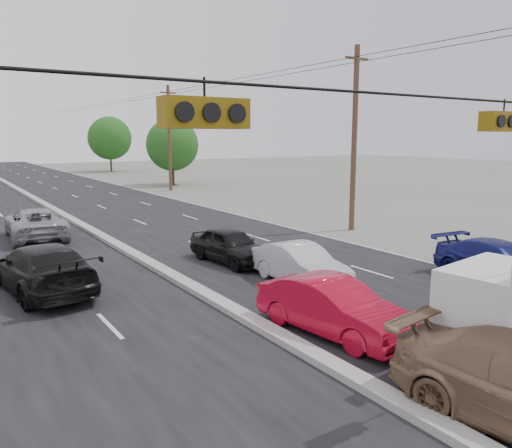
# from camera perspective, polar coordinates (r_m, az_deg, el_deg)

# --- Properties ---
(ground) EXTENTS (200.00, 200.00, 0.00)m
(ground) POSITION_cam_1_polar(r_m,az_deg,el_deg) (10.28, 19.31, -20.94)
(ground) COLOR #606356
(ground) RESTS_ON ground
(road_surface) EXTENTS (20.00, 160.00, 0.02)m
(road_surface) POSITION_cam_1_polar(r_m,az_deg,el_deg) (36.29, -21.49, 1.04)
(road_surface) COLOR black
(road_surface) RESTS_ON ground
(center_median) EXTENTS (0.50, 160.00, 0.20)m
(center_median) POSITION_cam_1_polar(r_m,az_deg,el_deg) (36.28, -21.50, 1.19)
(center_median) COLOR gray
(center_median) RESTS_ON ground
(utility_pole_right_b) EXTENTS (1.60, 0.30, 10.00)m
(utility_pole_right_b) POSITION_cam_1_polar(r_m,az_deg,el_deg) (28.21, 11.17, 9.61)
(utility_pole_right_b) COLOR #422D1E
(utility_pole_right_b) RESTS_ON ground
(utility_pole_right_c) EXTENTS (1.60, 0.30, 10.00)m
(utility_pole_right_c) POSITION_cam_1_polar(r_m,az_deg,el_deg) (49.30, -9.88, 9.71)
(utility_pole_right_c) COLOR #422D1E
(utility_pole_right_c) RESTS_ON ground
(traffic_signals) EXTENTS (25.00, 0.30, 0.54)m
(traffic_signals) POSITION_cam_1_polar(r_m,az_deg,el_deg) (10.05, 26.10, 10.71)
(traffic_signals) COLOR black
(traffic_signals) RESTS_ON ground
(tree_right_mid) EXTENTS (5.60, 5.60, 7.14)m
(tree_right_mid) POSITION_cam_1_polar(r_m,az_deg,el_deg) (54.89, -9.54, 8.93)
(tree_right_mid) COLOR #382619
(tree_right_mid) RESTS_ON ground
(tree_right_far) EXTENTS (6.40, 6.40, 8.16)m
(tree_right_far) POSITION_cam_1_polar(r_m,az_deg,el_deg) (78.69, -16.37, 9.39)
(tree_right_far) COLOR #382619
(tree_right_far) RESTS_ON ground
(red_sedan) EXTENTS (2.14, 4.62, 1.47)m
(red_sedan) POSITION_cam_1_polar(r_m,az_deg,el_deg) (13.49, 8.80, -9.44)
(red_sedan) COLOR #B30B23
(red_sedan) RESTS_ON ground
(queue_car_a) EXTENTS (2.10, 4.38, 1.45)m
(queue_car_a) POSITION_cam_1_polar(r_m,az_deg,el_deg) (20.73, -2.95, -2.50)
(queue_car_a) COLOR black
(queue_car_a) RESTS_ON ground
(queue_car_b) EXTENTS (1.61, 4.34, 1.42)m
(queue_car_b) POSITION_cam_1_polar(r_m,az_deg,el_deg) (17.75, 5.10, -4.70)
(queue_car_b) COLOR #BABABC
(queue_car_b) RESTS_ON ground
(queue_car_d) EXTENTS (2.74, 5.40, 1.50)m
(queue_car_d) POSITION_cam_1_polar(r_m,az_deg,el_deg) (19.65, 26.37, -4.15)
(queue_car_d) COLOR navy
(queue_car_d) RESTS_ON ground
(oncoming_near) EXTENTS (2.98, 5.94, 1.65)m
(oncoming_near) POSITION_cam_1_polar(r_m,az_deg,el_deg) (18.25, -23.29, -4.70)
(oncoming_near) COLOR black
(oncoming_near) RESTS_ON ground
(oncoming_far) EXTENTS (2.87, 5.78, 1.57)m
(oncoming_far) POSITION_cam_1_polar(r_m,az_deg,el_deg) (27.98, -23.92, 0.04)
(oncoming_far) COLOR gray
(oncoming_far) RESTS_ON ground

